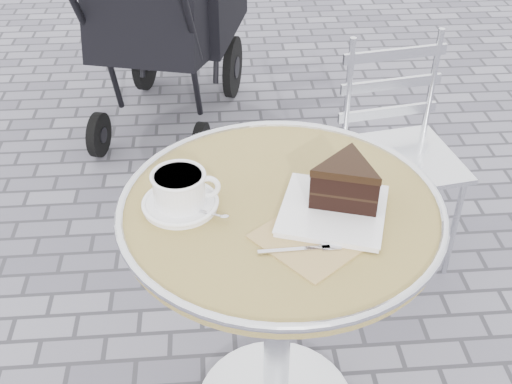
{
  "coord_description": "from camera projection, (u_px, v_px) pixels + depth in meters",
  "views": [
    {
      "loc": [
        -0.14,
        -1.1,
        1.58
      ],
      "look_at": [
        -0.06,
        -0.01,
        0.78
      ],
      "focal_mm": 45.0,
      "sensor_mm": 36.0,
      "label": 1
    }
  ],
  "objects": [
    {
      "name": "cafe_table",
      "position": [
        279.0,
        261.0,
        1.49
      ],
      "size": [
        0.72,
        0.72,
        0.74
      ],
      "color": "silver",
      "rests_on": "ground"
    },
    {
      "name": "bistro_chair",
      "position": [
        395.0,
        126.0,
        2.14
      ],
      "size": [
        0.41,
        0.41,
        0.79
      ],
      "rotation": [
        0.0,
        0.0,
        0.16
      ],
      "color": "silver",
      "rests_on": "ground"
    },
    {
      "name": "cake_plate_set",
      "position": [
        342.0,
        190.0,
        1.35
      ],
      "size": [
        0.34,
        0.35,
        0.12
      ],
      "rotation": [
        0.0,
        0.0,
        -0.32
      ],
      "color": "tan",
      "rests_on": "cafe_table"
    },
    {
      "name": "cappuccino_set",
      "position": [
        180.0,
        192.0,
        1.37
      ],
      "size": [
        0.18,
        0.16,
        0.08
      ],
      "rotation": [
        0.0,
        0.0,
        0.04
      ],
      "color": "white",
      "rests_on": "cafe_table"
    },
    {
      "name": "baby_stroller",
      "position": [
        168.0,
        14.0,
        2.88
      ],
      "size": [
        0.76,
        1.19,
        1.15
      ],
      "rotation": [
        0.0,
        0.0,
        -0.26
      ],
      "color": "black",
      "rests_on": "ground"
    }
  ]
}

